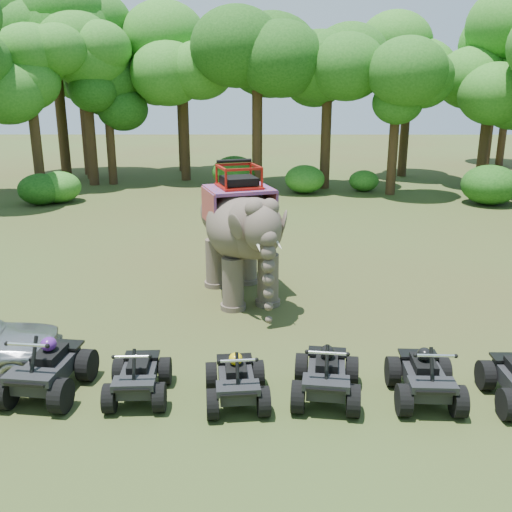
# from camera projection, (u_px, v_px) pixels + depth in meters

# --- Properties ---
(ground) EXTENTS (110.00, 110.00, 0.00)m
(ground) POSITION_uv_depth(u_px,v_px,m) (256.00, 351.00, 12.97)
(ground) COLOR #47381E
(ground) RESTS_ON ground
(elephant) EXTENTS (3.30, 4.91, 3.79)m
(elephant) POSITION_uv_depth(u_px,v_px,m) (240.00, 231.00, 15.84)
(elephant) COLOR brown
(elephant) RESTS_ON ground
(atv_0) EXTENTS (1.56, 1.99, 1.37)m
(atv_0) POSITION_uv_depth(u_px,v_px,m) (46.00, 361.00, 11.05)
(atv_0) COLOR black
(atv_0) RESTS_ON ground
(atv_1) EXTENTS (1.21, 1.61, 1.15)m
(atv_1) POSITION_uv_depth(u_px,v_px,m) (138.00, 370.00, 10.94)
(atv_1) COLOR black
(atv_1) RESTS_ON ground
(atv_2) EXTENTS (1.31, 1.69, 1.17)m
(atv_2) POSITION_uv_depth(u_px,v_px,m) (236.00, 374.00, 10.77)
(atv_2) COLOR black
(atv_2) RESTS_ON ground
(atv_3) EXTENTS (1.47, 1.87, 1.27)m
(atv_3) POSITION_uv_depth(u_px,v_px,m) (327.00, 368.00, 10.89)
(atv_3) COLOR black
(atv_3) RESTS_ON ground
(atv_4) EXTENTS (1.29, 1.73, 1.25)m
(atv_4) POSITION_uv_depth(u_px,v_px,m) (425.00, 370.00, 10.83)
(atv_4) COLOR black
(atv_4) RESTS_ON ground
(tree_0) EXTENTS (6.36, 6.36, 9.08)m
(tree_0) POSITION_uv_depth(u_px,v_px,m) (257.00, 107.00, 31.29)
(tree_0) COLOR #195114
(tree_0) RESTS_ON ground
(tree_1) EXTENTS (6.17, 6.17, 8.82)m
(tree_1) POSITION_uv_depth(u_px,v_px,m) (327.00, 109.00, 31.48)
(tree_1) COLOR #195114
(tree_1) RESTS_ON ground
(tree_2) EXTENTS (4.80, 4.80, 6.86)m
(tree_2) POSITION_uv_depth(u_px,v_px,m) (394.00, 130.00, 29.91)
(tree_2) COLOR #195114
(tree_2) RESTS_ON ground
(tree_3) EXTENTS (5.16, 5.16, 7.37)m
(tree_3) POSITION_uv_depth(u_px,v_px,m) (486.00, 124.00, 30.75)
(tree_3) COLOR #195114
(tree_3) RESTS_ON ground
(tree_28) EXTENTS (5.56, 5.56, 7.95)m
(tree_28) POSITION_uv_depth(u_px,v_px,m) (34.00, 119.00, 29.86)
(tree_28) COLOR #195114
(tree_28) RESTS_ON ground
(tree_29) EXTENTS (4.60, 4.60, 6.57)m
(tree_29) POSITION_uv_depth(u_px,v_px,m) (110.00, 128.00, 33.06)
(tree_29) COLOR #195114
(tree_29) RESTS_ON ground
(tree_30) EXTENTS (6.46, 6.46, 9.23)m
(tree_30) POSITION_uv_depth(u_px,v_px,m) (184.00, 103.00, 34.08)
(tree_30) COLOR #195114
(tree_30) RESTS_ON ground
(tree_31) EXTENTS (5.71, 5.71, 8.16)m
(tree_31) POSITION_uv_depth(u_px,v_px,m) (181.00, 109.00, 37.92)
(tree_31) COLOR #195114
(tree_31) RESTS_ON ground
(tree_32) EXTENTS (6.02, 6.02, 8.61)m
(tree_32) POSITION_uv_depth(u_px,v_px,m) (406.00, 107.00, 35.70)
(tree_32) COLOR #195114
(tree_32) RESTS_ON ground
(tree_33) EXTENTS (7.21, 7.21, 10.29)m
(tree_33) POSITION_uv_depth(u_px,v_px,m) (86.00, 94.00, 34.52)
(tree_33) COLOR #195114
(tree_33) RESTS_ON ground
(tree_35) EXTENTS (6.75, 6.75, 9.64)m
(tree_35) POSITION_uv_depth(u_px,v_px,m) (493.00, 97.00, 40.00)
(tree_35) COLOR #195114
(tree_35) RESTS_ON ground
(tree_37) EXTENTS (7.34, 7.34, 10.49)m
(tree_37) POSITION_uv_depth(u_px,v_px,m) (59.00, 92.00, 34.01)
(tree_37) COLOR #195114
(tree_37) RESTS_ON ground
(tree_38) EXTENTS (6.13, 6.13, 8.75)m
(tree_38) POSITION_uv_depth(u_px,v_px,m) (88.00, 109.00, 32.49)
(tree_38) COLOR #195114
(tree_38) RESTS_ON ground
(tree_39) EXTENTS (5.50, 5.50, 7.85)m
(tree_39) POSITION_uv_depth(u_px,v_px,m) (84.00, 113.00, 36.44)
(tree_39) COLOR #195114
(tree_39) RESTS_ON ground
(tree_40) EXTENTS (5.62, 5.62, 8.03)m
(tree_40) POSITION_uv_depth(u_px,v_px,m) (506.00, 109.00, 40.11)
(tree_40) COLOR #195114
(tree_40) RESTS_ON ground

